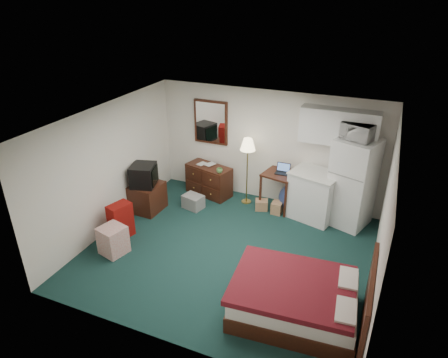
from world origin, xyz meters
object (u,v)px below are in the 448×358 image
at_px(dresser, 209,180).
at_px(bed, 295,299).
at_px(suitcase, 121,221).
at_px(kitchen_counter, 313,196).
at_px(tv_stand, 147,197).
at_px(floor_lamp, 247,171).
at_px(desk, 279,190).
at_px(fridge, 352,183).

height_order(dresser, bed, dresser).
distance_m(dresser, suitcase, 2.40).
relative_size(dresser, suitcase, 1.48).
xyz_separation_m(kitchen_counter, bed, (0.33, -2.88, -0.22)).
bearing_deg(kitchen_counter, tv_stand, -146.84).
distance_m(floor_lamp, suitcase, 2.87).
bearing_deg(floor_lamp, bed, -58.28).
xyz_separation_m(desk, kitchen_counter, (0.76, -0.12, 0.08)).
height_order(dresser, kitchen_counter, kitchen_counter).
xyz_separation_m(dresser, fridge, (3.14, -0.02, 0.55)).
relative_size(kitchen_counter, fridge, 0.55).
relative_size(desk, bed, 0.47).
bearing_deg(fridge, desk, -163.04).
relative_size(dresser, desk, 1.25).
relative_size(floor_lamp, kitchen_counter, 1.52).
bearing_deg(desk, tv_stand, -143.33).
height_order(floor_lamp, desk, floor_lamp).
relative_size(bed, suitcase, 2.49).
relative_size(fridge, suitcase, 2.56).
distance_m(floor_lamp, fridge, 2.21).
bearing_deg(fridge, floor_lamp, -160.98).
xyz_separation_m(floor_lamp, desk, (0.73, 0.05, -0.34)).
bearing_deg(dresser, suitcase, -94.98).
bearing_deg(desk, floor_lamp, -163.91).
xyz_separation_m(desk, bed, (1.09, -2.99, -0.13)).
bearing_deg(suitcase, kitchen_counter, 50.27).
bearing_deg(kitchen_counter, bed, -68.25).
relative_size(bed, tv_stand, 2.66).
bearing_deg(desk, fridge, 9.89).
height_order(fridge, tv_stand, fridge).
distance_m(desk, fridge, 1.55).
bearing_deg(fridge, tv_stand, -145.29).
relative_size(floor_lamp, fridge, 0.84).
distance_m(bed, tv_stand, 4.10).
bearing_deg(suitcase, desk, 59.11).
bearing_deg(dresser, tv_stand, -113.24).
height_order(dresser, fridge, fridge).
xyz_separation_m(dresser, suitcase, (-0.82, -2.26, -0.00)).
bearing_deg(tv_stand, suitcase, -82.08).
bearing_deg(floor_lamp, kitchen_counter, -2.48).
relative_size(desk, kitchen_counter, 0.84).
bearing_deg(suitcase, dresser, 86.57).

